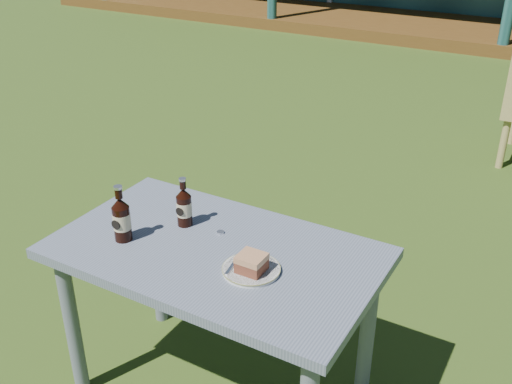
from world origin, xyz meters
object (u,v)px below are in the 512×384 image
Objects in this scene: cafe_table at (216,271)px; cola_bottle_near at (184,206)px; plate at (251,269)px; cola_bottle_far at (121,219)px; cake_slice at (252,263)px.

cola_bottle_near reaches higher than cafe_table.
plate is at bearing -17.47° from cafe_table.
cola_bottle_far is at bearing -160.58° from cafe_table.
cake_slice is 0.43m from cola_bottle_near.
cola_bottle_near is 0.25m from cola_bottle_far.
cake_slice is at bearing -21.96° from cola_bottle_near.
cafe_table is 0.23m from plate.
cola_bottle_near reaches higher than plate.
cake_slice is at bearing 4.88° from cola_bottle_far.
cola_bottle_far is at bearing -175.12° from cake_slice.
cola_bottle_far is at bearing -123.32° from cola_bottle_near.
cafe_table is 5.36× the size of cola_bottle_far.
plate is at bearing -20.76° from cola_bottle_near.
cola_bottle_far reaches higher than cake_slice.
cola_bottle_near reaches higher than cake_slice.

